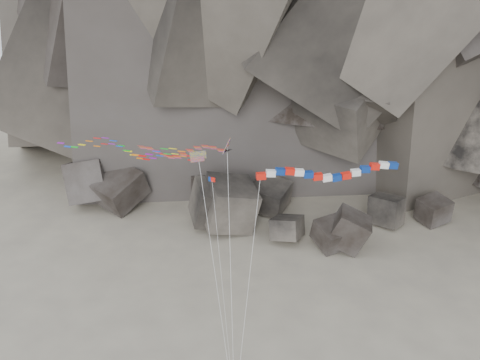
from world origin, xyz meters
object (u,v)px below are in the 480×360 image
(banner_kite, at_px, (327,173))
(parafoil_kite, at_px, (122,147))
(pennant_kite, at_px, (217,230))
(delta_kite, at_px, (178,150))

(banner_kite, bearing_deg, parafoil_kite, 156.94)
(pennant_kite, bearing_deg, parafoil_kite, 169.84)
(parafoil_kite, distance_m, pennant_kite, 11.51)
(banner_kite, relative_size, pennant_kite, 1.03)
(parafoil_kite, xyz_separation_m, pennant_kite, (9.80, -3.90, -4.61))
(parafoil_kite, height_order, pennant_kite, parafoil_kite)
(banner_kite, height_order, parafoil_kite, parafoil_kite)
(parafoil_kite, bearing_deg, banner_kite, -19.49)
(pennant_kite, bearing_deg, delta_kite, 151.59)
(banner_kite, bearing_deg, delta_kite, 157.89)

